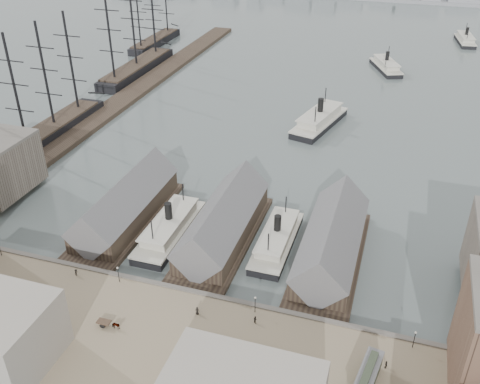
% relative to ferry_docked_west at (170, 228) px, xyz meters
% --- Properties ---
extents(ground, '(900.00, 900.00, 0.00)m').
position_rel_ferry_docked_west_xyz_m(ground, '(13.00, -14.40, -2.30)').
color(ground, '#4B5757').
rests_on(ground, ground).
extents(quay, '(180.00, 30.00, 2.00)m').
position_rel_ferry_docked_west_xyz_m(quay, '(13.00, -34.40, -1.30)').
color(quay, '#7E6F55').
rests_on(quay, ground).
extents(seawall, '(180.00, 1.20, 2.30)m').
position_rel_ferry_docked_west_xyz_m(seawall, '(13.00, -19.60, -1.15)').
color(seawall, '#59544C').
rests_on(seawall, ground).
extents(west_wharf, '(10.00, 220.00, 1.60)m').
position_rel_ferry_docked_west_xyz_m(west_wharf, '(-55.00, 85.60, -1.50)').
color(west_wharf, '#2D231C').
rests_on(west_wharf, ground).
extents(ferry_shed_west, '(14.00, 42.00, 12.60)m').
position_rel_ferry_docked_west_xyz_m(ferry_shed_west, '(-13.00, 2.48, 2.34)').
color(ferry_shed_west, '#2D231C').
rests_on(ferry_shed_west, ground).
extents(ferry_shed_center, '(14.00, 42.00, 12.60)m').
position_rel_ferry_docked_west_xyz_m(ferry_shed_center, '(13.00, 2.48, 2.34)').
color(ferry_shed_center, '#2D231C').
rests_on(ferry_shed_center, ground).
extents(ferry_shed_east, '(14.00, 42.00, 12.60)m').
position_rel_ferry_docked_west_xyz_m(ferry_shed_east, '(39.00, 2.48, 2.34)').
color(ferry_shed_east, '#2D231C').
rests_on(ferry_shed_east, ground).
extents(lamp_post_near_w, '(0.44, 0.44, 3.92)m').
position_rel_ferry_docked_west_xyz_m(lamp_post_near_w, '(-2.00, -21.40, 2.41)').
color(lamp_post_near_w, black).
rests_on(lamp_post_near_w, quay).
extents(lamp_post_near_e, '(0.44, 0.44, 3.92)m').
position_rel_ferry_docked_west_xyz_m(lamp_post_near_e, '(28.00, -21.40, 2.41)').
color(lamp_post_near_e, black).
rests_on(lamp_post_near_e, quay).
extents(lamp_post_far_e, '(0.44, 0.44, 3.92)m').
position_rel_ferry_docked_west_xyz_m(lamp_post_far_e, '(58.00, -21.40, 2.41)').
color(lamp_post_far_e, black).
rests_on(lamp_post_far_e, quay).
extents(ferry_docked_west, '(8.25, 27.50, 9.82)m').
position_rel_ferry_docked_west_xyz_m(ferry_docked_west, '(0.00, 0.00, 0.00)').
color(ferry_docked_west, black).
rests_on(ferry_docked_west, ground).
extents(ferry_docked_east, '(7.66, 25.54, 9.12)m').
position_rel_ferry_docked_west_xyz_m(ferry_docked_east, '(26.00, 3.71, -0.16)').
color(ferry_docked_east, black).
rests_on(ferry_docked_east, ground).
extents(ferry_open_near, '(16.11, 31.88, 10.92)m').
position_rel_ferry_docked_west_xyz_m(ferry_open_near, '(22.50, 77.31, 0.26)').
color(ferry_open_near, black).
rests_on(ferry_open_near, ground).
extents(ferry_open_mid, '(17.06, 26.31, 9.06)m').
position_rel_ferry_docked_west_xyz_m(ferry_open_mid, '(39.65, 149.52, -0.18)').
color(ferry_open_mid, black).
rests_on(ferry_open_mid, ground).
extents(ferry_open_far, '(10.79, 25.44, 8.80)m').
position_rel_ferry_docked_west_xyz_m(ferry_open_far, '(75.79, 208.96, -0.24)').
color(ferry_open_far, black).
rests_on(ferry_open_far, ground).
extents(sailing_ship_near, '(9.23, 63.58, 37.94)m').
position_rel_ferry_docked_west_xyz_m(sailing_ship_near, '(-62.31, 35.97, 0.48)').
color(sailing_ship_near, black).
rests_on(sailing_ship_near, ground).
extents(sailing_ship_mid, '(9.72, 56.16, 39.96)m').
position_rel_ferry_docked_west_xyz_m(sailing_ship_mid, '(-66.07, 111.10, 0.56)').
color(sailing_ship_mid, black).
rests_on(sailing_ship_mid, ground).
extents(sailing_ship_far, '(8.19, 45.49, 33.66)m').
position_rel_ferry_docked_west_xyz_m(sailing_ship_far, '(-78.77, 156.16, 0.13)').
color(sailing_ship_far, black).
rests_on(sailing_ship_far, ground).
extents(tram, '(4.59, 11.34, 3.92)m').
position_rel_ferry_docked_west_xyz_m(tram, '(50.84, -33.06, 1.71)').
color(tram, black).
rests_on(tram, quay).
extents(horse_cart_center, '(4.88, 1.55, 1.62)m').
position_rel_ferry_docked_west_xyz_m(horse_cart_center, '(3.41, -33.84, 0.52)').
color(horse_cart_center, black).
rests_on(horse_cart_center, quay).
extents(pedestrian_2, '(0.64, 1.07, 1.62)m').
position_rel_ferry_docked_west_xyz_m(pedestrian_2, '(-11.76, -22.40, 0.51)').
color(pedestrian_2, black).
rests_on(pedestrian_2, quay).
extents(pedestrian_3, '(1.07, 0.91, 1.72)m').
position_rel_ferry_docked_west_xyz_m(pedestrian_3, '(-6.86, -41.14, 0.56)').
color(pedestrian_3, black).
rests_on(pedestrian_3, quay).
extents(pedestrian_4, '(0.91, 0.64, 1.77)m').
position_rel_ferry_docked_west_xyz_m(pedestrian_4, '(17.38, -25.41, 0.58)').
color(pedestrian_4, black).
rests_on(pedestrian_4, quay).
extents(pedestrian_5, '(0.68, 0.79, 1.81)m').
position_rel_ferry_docked_west_xyz_m(pedestrian_5, '(23.01, -31.03, 0.60)').
color(pedestrian_5, black).
rests_on(pedestrian_5, quay).
extents(pedestrian_6, '(0.97, 0.96, 1.59)m').
position_rel_ferry_docked_west_xyz_m(pedestrian_6, '(28.87, -24.15, 0.49)').
color(pedestrian_6, black).
rests_on(pedestrian_6, quay).
extents(pedestrian_8, '(0.64, 1.00, 1.59)m').
position_rel_ferry_docked_west_xyz_m(pedestrian_8, '(53.71, -27.70, 0.49)').
color(pedestrian_8, black).
rests_on(pedestrian_8, quay).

